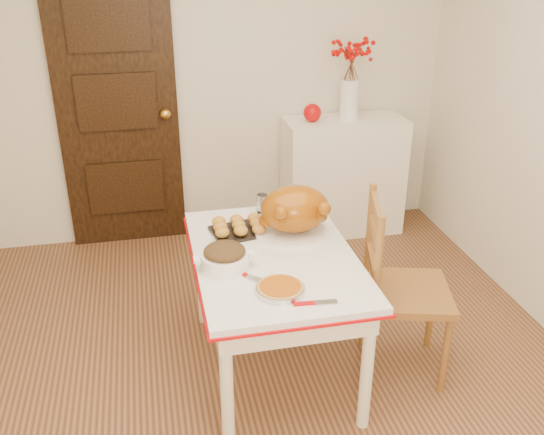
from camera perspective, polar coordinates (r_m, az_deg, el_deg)
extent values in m
cube|color=#482D1B|center=(3.28, -0.07, -16.39)|extent=(3.50, 4.00, 0.00)
cube|color=beige|center=(4.51, -5.62, 13.40)|extent=(3.50, 0.00, 2.50)
cube|color=black|center=(4.51, -14.44, 9.83)|extent=(0.85, 0.06, 2.06)
cube|color=white|center=(4.74, 6.72, 3.93)|extent=(0.91, 0.41, 0.91)
sphere|color=#BB0609|center=(4.50, 3.85, 9.90)|extent=(0.13, 0.13, 0.13)
cylinder|color=#9D4A0A|center=(2.72, 0.79, -6.70)|extent=(0.27, 0.27, 0.05)
cylinder|color=white|center=(3.46, -0.93, 1.34)|extent=(0.07, 0.07, 0.11)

